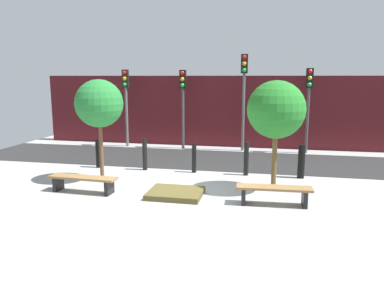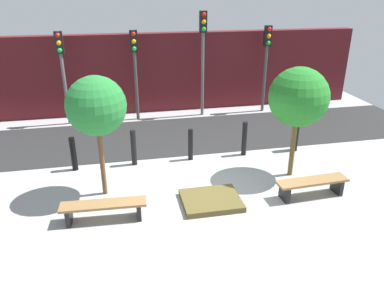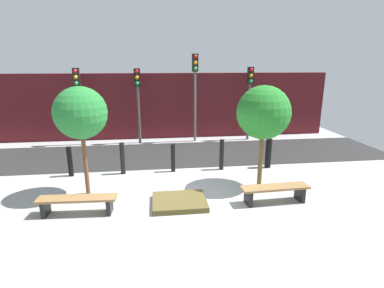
{
  "view_description": "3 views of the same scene",
  "coord_description": "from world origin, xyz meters",
  "px_view_note": "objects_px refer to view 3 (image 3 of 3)",
  "views": [
    {
      "loc": [
        2.35,
        -9.55,
        3.13
      ],
      "look_at": [
        0.4,
        -0.05,
        1.38
      ],
      "focal_mm": 35.0,
      "sensor_mm": 36.0,
      "label": 1
    },
    {
      "loc": [
        -2.05,
        -7.89,
        4.98
      ],
      "look_at": [
        -0.34,
        0.4,
        1.32
      ],
      "focal_mm": 35.0,
      "sensor_mm": 36.0,
      "label": 2
    },
    {
      "loc": [
        -0.57,
        -7.54,
        3.65
      ],
      "look_at": [
        0.43,
        0.45,
        1.45
      ],
      "focal_mm": 28.0,
      "sensor_mm": 36.0,
      "label": 3
    }
  ],
  "objects_px": {
    "tree_behind_left_bench": "(81,113)",
    "traffic_light_west": "(78,92)",
    "bench_right": "(275,191)",
    "planter_bed": "(179,202)",
    "traffic_light_east": "(250,90)",
    "bench_left": "(77,202)",
    "tree_behind_right_bench": "(264,113)",
    "bollard_far_right": "(268,153)",
    "bollard_far_left": "(70,162)",
    "bollard_center": "(173,158)",
    "bollard_right": "(222,155)",
    "traffic_light_mid_east": "(195,83)",
    "traffic_light_mid_west": "(138,92)",
    "bollard_left": "(122,158)"
  },
  "relations": [
    {
      "from": "bollard_center",
      "to": "planter_bed",
      "type": "bearing_deg",
      "value": -90.0
    },
    {
      "from": "planter_bed",
      "to": "traffic_light_mid_east",
      "type": "xyz_separation_m",
      "value": [
        1.3,
        6.56,
        2.7
      ]
    },
    {
      "from": "planter_bed",
      "to": "tree_behind_right_bench",
      "type": "bearing_deg",
      "value": 21.38
    },
    {
      "from": "planter_bed",
      "to": "bollard_far_right",
      "type": "height_order",
      "value": "bollard_far_right"
    },
    {
      "from": "bollard_right",
      "to": "traffic_light_west",
      "type": "xyz_separation_m",
      "value": [
        -5.61,
        4.03,
        1.84
      ]
    },
    {
      "from": "planter_bed",
      "to": "traffic_light_west",
      "type": "distance_m",
      "value": 7.97
    },
    {
      "from": "traffic_light_mid_west",
      "to": "traffic_light_mid_east",
      "type": "height_order",
      "value": "traffic_light_mid_east"
    },
    {
      "from": "bollard_far_right",
      "to": "traffic_light_mid_east",
      "type": "distance_m",
      "value": 5.07
    },
    {
      "from": "tree_behind_right_bench",
      "to": "traffic_light_west",
      "type": "xyz_separation_m",
      "value": [
        -6.46,
        5.56,
        0.13
      ]
    },
    {
      "from": "bollard_far_left",
      "to": "bollard_far_right",
      "type": "distance_m",
      "value": 6.8
    },
    {
      "from": "bollard_left",
      "to": "bollard_far_right",
      "type": "xyz_separation_m",
      "value": [
        5.1,
        0.0,
        -0.01
      ]
    },
    {
      "from": "traffic_light_mid_east",
      "to": "bollard_center",
      "type": "bearing_deg",
      "value": -107.91
    },
    {
      "from": "bench_left",
      "to": "bollard_center",
      "type": "bearing_deg",
      "value": 49.73
    },
    {
      "from": "tree_behind_left_bench",
      "to": "bollard_far_right",
      "type": "relative_size",
      "value": 2.9
    },
    {
      "from": "tree_behind_left_bench",
      "to": "traffic_light_west",
      "type": "relative_size",
      "value": 0.89
    },
    {
      "from": "bench_right",
      "to": "planter_bed",
      "type": "xyz_separation_m",
      "value": [
        -2.55,
        0.2,
        -0.27
      ]
    },
    {
      "from": "bollard_left",
      "to": "traffic_light_east",
      "type": "height_order",
      "value": "traffic_light_east"
    },
    {
      "from": "bollard_right",
      "to": "traffic_light_east",
      "type": "relative_size",
      "value": 0.31
    },
    {
      "from": "tree_behind_right_bench",
      "to": "traffic_light_mid_east",
      "type": "bearing_deg",
      "value": 102.63
    },
    {
      "from": "traffic_light_mid_east",
      "to": "traffic_light_east",
      "type": "height_order",
      "value": "traffic_light_mid_east"
    },
    {
      "from": "tree_behind_right_bench",
      "to": "traffic_light_mid_east",
      "type": "height_order",
      "value": "traffic_light_mid_east"
    },
    {
      "from": "bollard_far_right",
      "to": "bollard_far_left",
      "type": "bearing_deg",
      "value": 180.0
    },
    {
      "from": "bollard_far_left",
      "to": "bench_right",
      "type": "bearing_deg",
      "value": -24.61
    },
    {
      "from": "bench_right",
      "to": "traffic_light_west",
      "type": "distance_m",
      "value": 9.57
    },
    {
      "from": "tree_behind_right_bench",
      "to": "traffic_light_mid_east",
      "type": "relative_size",
      "value": 0.75
    },
    {
      "from": "bollard_right",
      "to": "tree_behind_left_bench",
      "type": "bearing_deg",
      "value": -160.22
    },
    {
      "from": "bollard_left",
      "to": "bollard_right",
      "type": "height_order",
      "value": "bollard_right"
    },
    {
      "from": "bollard_right",
      "to": "traffic_light_east",
      "type": "distance_m",
      "value": 4.96
    },
    {
      "from": "bollard_far_right",
      "to": "traffic_light_west",
      "type": "bearing_deg",
      "value": 151.13
    },
    {
      "from": "planter_bed",
      "to": "traffic_light_east",
      "type": "height_order",
      "value": "traffic_light_east"
    },
    {
      "from": "bollard_right",
      "to": "traffic_light_east",
      "type": "height_order",
      "value": "traffic_light_east"
    },
    {
      "from": "bench_left",
      "to": "bench_right",
      "type": "distance_m",
      "value": 5.1
    },
    {
      "from": "tree_behind_right_bench",
      "to": "bollard_center",
      "type": "height_order",
      "value": "tree_behind_right_bench"
    },
    {
      "from": "traffic_light_mid_east",
      "to": "traffic_light_west",
      "type": "bearing_deg",
      "value": -179.99
    },
    {
      "from": "bench_left",
      "to": "traffic_light_mid_west",
      "type": "xyz_separation_m",
      "value": [
        1.25,
        6.76,
        2.04
      ]
    },
    {
      "from": "traffic_light_east",
      "to": "traffic_light_west",
      "type": "bearing_deg",
      "value": -180.0
    },
    {
      "from": "bollard_right",
      "to": "traffic_light_mid_west",
      "type": "relative_size",
      "value": 0.32
    },
    {
      "from": "bollard_center",
      "to": "bollard_right",
      "type": "distance_m",
      "value": 1.7
    },
    {
      "from": "bench_right",
      "to": "traffic_light_west",
      "type": "relative_size",
      "value": 0.54
    },
    {
      "from": "tree_behind_left_bench",
      "to": "traffic_light_mid_east",
      "type": "bearing_deg",
      "value": 55.29
    },
    {
      "from": "planter_bed",
      "to": "bollard_far_right",
      "type": "bearing_deg",
      "value": 36.59
    },
    {
      "from": "planter_bed",
      "to": "tree_behind_left_bench",
      "type": "height_order",
      "value": "tree_behind_left_bench"
    },
    {
      "from": "tree_behind_left_bench",
      "to": "bollard_left",
      "type": "bearing_deg",
      "value": 61.0
    },
    {
      "from": "bollard_left",
      "to": "bollard_far_right",
      "type": "height_order",
      "value": "bollard_left"
    },
    {
      "from": "tree_behind_left_bench",
      "to": "traffic_light_west",
      "type": "bearing_deg",
      "value": 103.75
    },
    {
      "from": "traffic_light_west",
      "to": "traffic_light_mid_east",
      "type": "xyz_separation_m",
      "value": [
        5.21,
        0.0,
        0.39
      ]
    },
    {
      "from": "tree_behind_left_bench",
      "to": "traffic_light_west",
      "type": "xyz_separation_m",
      "value": [
        -1.36,
        5.56,
        0.04
      ]
    },
    {
      "from": "tree_behind_right_bench",
      "to": "bollard_far_left",
      "type": "xyz_separation_m",
      "value": [
        -5.95,
        1.53,
        -1.74
      ]
    },
    {
      "from": "bench_left",
      "to": "tree_behind_right_bench",
      "type": "bearing_deg",
      "value": 16.02
    },
    {
      "from": "bollard_far_right",
      "to": "traffic_light_mid_east",
      "type": "height_order",
      "value": "traffic_light_mid_east"
    }
  ]
}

